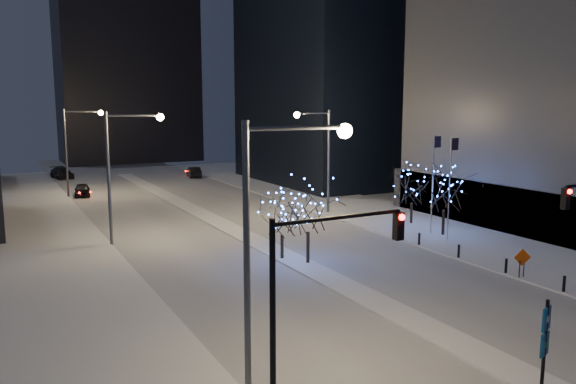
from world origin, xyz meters
TOP-DOWN VIEW (x-y plane):
  - ground at (0.00, 0.00)m, footprint 160.00×160.00m
  - road at (0.00, 35.00)m, footprint 20.00×130.00m
  - median at (0.00, 30.00)m, footprint 2.00×80.00m
  - east_sidewalk at (15.00, 20.00)m, footprint 10.00×90.00m
  - west_sidewalk at (-14.00, 20.00)m, footprint 8.00×90.00m
  - horizon_block at (6.00, 92.00)m, footprint 24.00×14.00m
  - street_lamp_w_near at (-8.94, 2.00)m, footprint 4.40×0.56m
  - street_lamp_w_mid at (-8.94, 27.00)m, footprint 4.40×0.56m
  - street_lamp_w_far at (-8.94, 52.00)m, footprint 4.40×0.56m
  - street_lamp_east at (10.08, 30.00)m, footprint 3.90×0.56m
  - traffic_signal_west at (-8.44, -0.00)m, footprint 5.26×0.43m
  - flagpoles at (13.37, 17.25)m, footprint 1.35×2.60m
  - bollards at (10.20, 10.00)m, footprint 0.16×12.16m
  - car_near at (-8.43, 52.42)m, footprint 2.31×4.42m
  - car_mid at (8.49, 62.69)m, footprint 2.29×4.73m
  - car_far at (-8.67, 70.15)m, footprint 3.07×5.72m
  - holiday_tree_median_near at (0.50, 15.81)m, footprint 5.50×5.50m
  - holiday_tree_median_far at (-0.50, 17.59)m, footprint 3.79×3.79m
  - holiday_tree_plaza_near at (14.13, 17.67)m, footprint 5.68×5.68m
  - holiday_tree_plaza_far at (14.80, 22.32)m, footprint 4.36×4.36m
  - wayfinding_sign at (-0.68, -2.99)m, footprint 0.65×0.30m
  - construction_sign at (10.30, 6.93)m, footprint 1.02×0.43m

SIDE VIEW (x-z plane):
  - ground at x=0.00m, z-range 0.00..0.00m
  - road at x=0.00m, z-range 0.00..0.02m
  - median at x=0.00m, z-range 0.00..0.15m
  - east_sidewalk at x=15.00m, z-range 0.00..0.15m
  - west_sidewalk at x=-14.00m, z-range 0.00..0.15m
  - bollards at x=10.20m, z-range 0.15..1.05m
  - car_near at x=-8.43m, z-range 0.00..1.44m
  - car_mid at x=8.49m, z-range 0.00..1.49m
  - car_far at x=-8.67m, z-range 0.00..1.58m
  - construction_sign at x=10.30m, z-range 0.33..2.11m
  - wayfinding_sign at x=-0.68m, z-range 0.42..4.15m
  - holiday_tree_median_far at x=-0.50m, z-range 0.81..5.31m
  - holiday_tree_plaza_far at x=14.80m, z-range 0.90..6.03m
  - holiday_tree_plaza_near at x=14.13m, z-range 0.99..6.64m
  - holiday_tree_median_near at x=0.50m, z-range 1.02..6.62m
  - traffic_signal_west at x=-8.44m, z-range 1.26..8.26m
  - flagpoles at x=13.37m, z-range 0.80..8.80m
  - street_lamp_east at x=10.08m, z-range 1.45..11.45m
  - street_lamp_w_near at x=-8.94m, z-range 1.50..11.50m
  - street_lamp_w_mid at x=-8.94m, z-range 1.50..11.50m
  - street_lamp_w_far at x=-8.94m, z-range 1.50..11.50m
  - horizon_block at x=6.00m, z-range 0.00..42.00m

